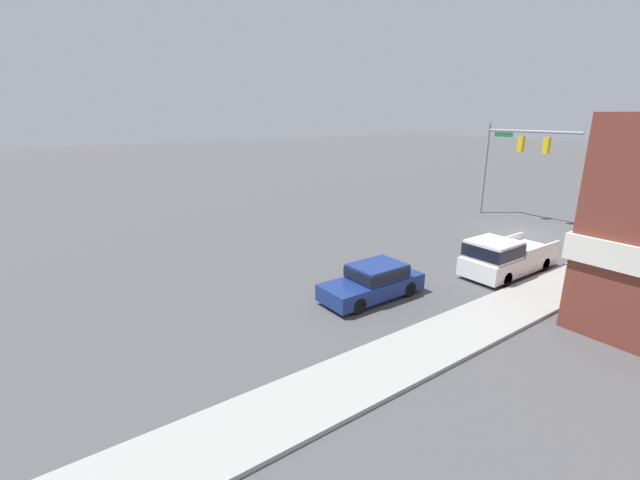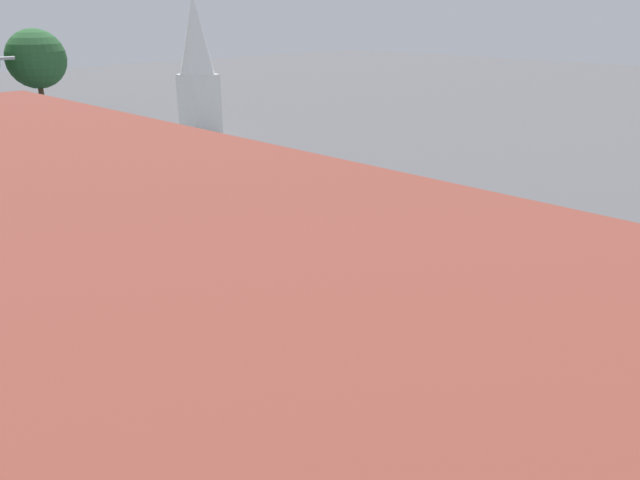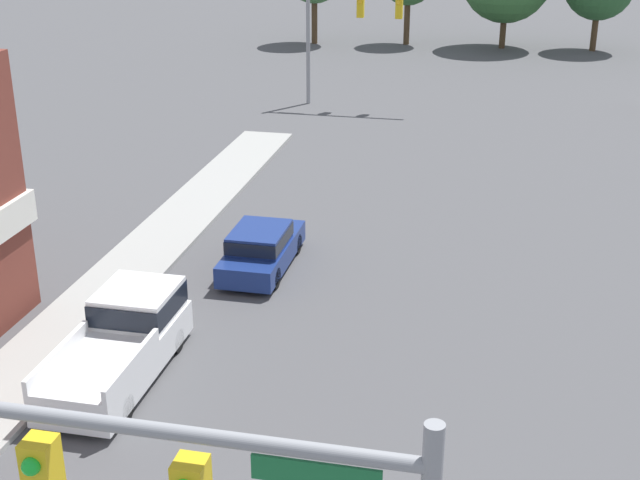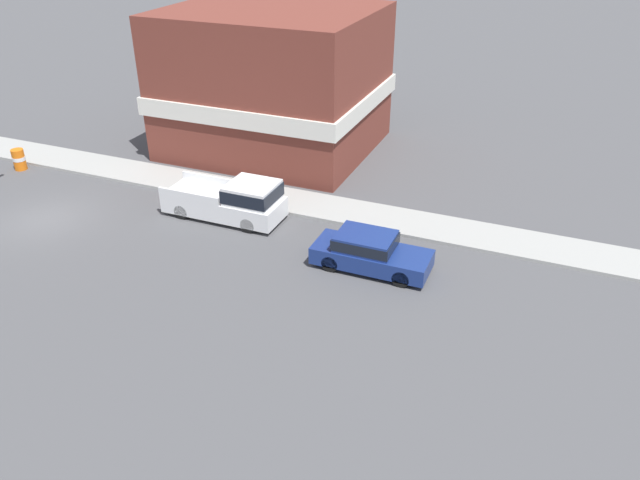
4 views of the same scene
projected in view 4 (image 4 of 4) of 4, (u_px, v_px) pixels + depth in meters
name	position (u px, v px, depth m)	size (l,w,h in m)	color
ground_plane	(46.00, 219.00, 27.66)	(200.00, 200.00, 0.00)	#4C4C4F
sidewalk_curb	(127.00, 171.00, 32.21)	(2.40, 60.00, 0.14)	#9E9E99
car_lead	(369.00, 251.00, 23.78)	(1.78, 4.51, 1.44)	black
pickup_truck_parked	(234.00, 200.00, 27.29)	(2.01, 5.35, 1.85)	black
construction_barrel	(19.00, 159.00, 32.29)	(0.64, 0.64, 1.09)	orange
corner_brick_building	(274.00, 82.00, 33.69)	(9.55, 10.90, 7.47)	brown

